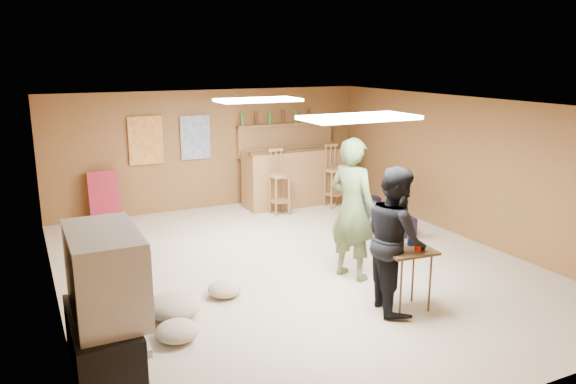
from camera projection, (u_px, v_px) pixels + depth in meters
name	position (u px, v px, depth m)	size (l,w,h in m)	color
ground	(294.00, 266.00, 7.67)	(7.00, 7.00, 0.00)	#BDAB90
ceiling	(295.00, 104.00, 7.15)	(6.00, 7.00, 0.02)	silver
wall_back	(211.00, 149.00, 10.47)	(6.00, 0.02, 2.20)	brown
wall_front	(496.00, 280.00, 4.35)	(6.00, 0.02, 2.20)	brown
wall_left	(50.00, 215.00, 6.14)	(0.02, 7.00, 2.20)	brown
wall_right	(467.00, 169.00, 8.69)	(0.02, 7.00, 2.20)	brown
tv_stand	(103.00, 341.00, 5.14)	(0.55, 1.30, 0.50)	black
dvd_box	(128.00, 346.00, 5.26)	(0.35, 0.50, 0.08)	#B2B2B7
tv_body	(105.00, 273.00, 5.02)	(0.60, 1.10, 0.80)	#B2B2B7
tv_screen	(140.00, 268.00, 5.15)	(0.02, 0.95, 0.65)	navy
bar_counter	(296.00, 176.00, 10.76)	(2.00, 0.60, 1.10)	brown
bar_lip	(302.00, 150.00, 10.41)	(2.10, 0.12, 0.05)	#3C2713
bar_shelf	(285.00, 124.00, 10.93)	(2.00, 0.18, 0.05)	brown
bar_backing	(285.00, 140.00, 11.01)	(2.00, 0.14, 0.60)	brown
poster_left	(146.00, 141.00, 9.87)	(0.60, 0.03, 0.85)	#BF3F26
poster_right	(195.00, 137.00, 10.25)	(0.55, 0.03, 0.80)	#334C99
folding_chair_stack	(104.00, 197.00, 9.60)	(0.50, 0.14, 0.90)	#A71E31
ceiling_panel_front	(359.00, 118.00, 5.85)	(1.20, 0.60, 0.04)	white
ceiling_panel_back	(258.00, 100.00, 8.21)	(1.20, 0.60, 0.04)	white
person_olive	(352.00, 209.00, 7.10)	(0.67, 0.44, 1.83)	#526339
person_black	(395.00, 239.00, 6.21)	(0.80, 0.62, 1.64)	black
sofa	(379.00, 212.00, 9.47)	(1.59, 0.62, 0.46)	black
tray_table	(407.00, 280.00, 6.27)	(0.55, 0.44, 0.72)	#3C2713
cup_red_near	(397.00, 246.00, 6.15)	(0.08, 0.08, 0.11)	red
cup_red_far	(418.00, 246.00, 6.14)	(0.08, 0.08, 0.11)	red
cup_blue	(411.00, 240.00, 6.33)	(0.09, 0.09, 0.12)	navy
bar_stool_left	(280.00, 183.00, 10.05)	(0.37, 0.37, 1.17)	brown
bar_stool_right	(334.00, 173.00, 10.55)	(0.41, 0.41, 1.31)	brown
cushion_near_tv	(174.00, 306.00, 6.13)	(0.60, 0.60, 0.27)	tan
cushion_mid	(225.00, 289.00, 6.69)	(0.41, 0.41, 0.18)	tan
cushion_far	(177.00, 331.00, 5.65)	(0.44, 0.44, 0.20)	tan
bottle_row	(276.00, 117.00, 10.79)	(1.48, 0.08, 0.26)	#3F7233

